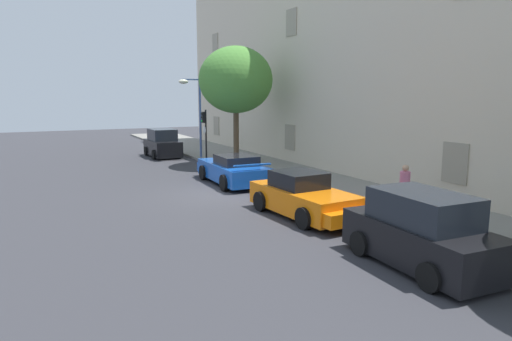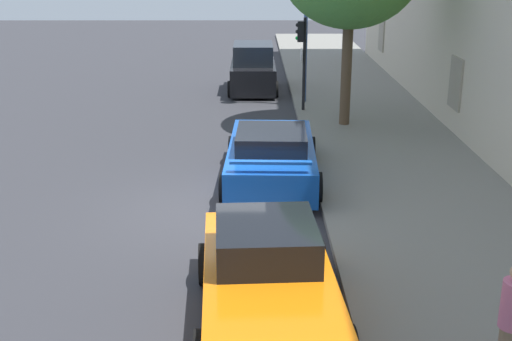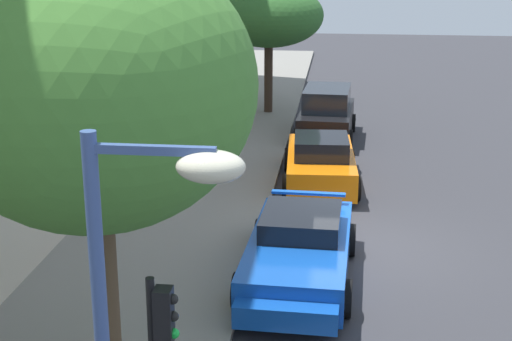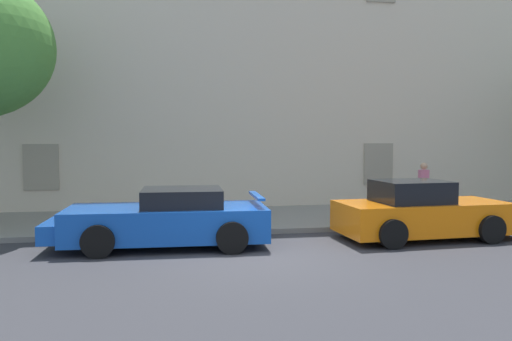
{
  "view_description": "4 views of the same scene",
  "coord_description": "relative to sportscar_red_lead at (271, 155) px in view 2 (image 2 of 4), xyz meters",
  "views": [
    {
      "loc": [
        17.07,
        -6.96,
        4.03
      ],
      "look_at": [
        1.26,
        1.05,
        1.09
      ],
      "focal_mm": 31.71,
      "sensor_mm": 36.0,
      "label": 1
    },
    {
      "loc": [
        13.09,
        1.01,
        5.27
      ],
      "look_at": [
        1.74,
        1.06,
        1.47
      ],
      "focal_mm": 46.27,
      "sensor_mm": 36.0,
      "label": 2
    },
    {
      "loc": [
        -16.02,
        0.69,
        6.73
      ],
      "look_at": [
        0.05,
        2.54,
        1.74
      ],
      "focal_mm": 53.06,
      "sensor_mm": 36.0,
      "label": 3
    },
    {
      "loc": [
        -1.86,
        -10.59,
        2.54
      ],
      "look_at": [
        0.28,
        1.36,
        1.77
      ],
      "focal_mm": 35.78,
      "sensor_mm": 36.0,
      "label": 4
    }
  ],
  "objects": [
    {
      "name": "pedestrian_admiring",
      "position": [
        8.12,
        2.7,
        0.36
      ],
      "size": [
        0.35,
        0.35,
        1.63
      ],
      "color": "#8C7259",
      "rests_on": "sidewalk"
    },
    {
      "name": "traffic_light",
      "position": [
        -6.72,
        1.17,
        1.61
      ],
      "size": [
        0.44,
        0.36,
        3.06
      ],
      "color": "black",
      "rests_on": "sidewalk"
    },
    {
      "name": "sidewalk",
      "position": [
        1.99,
        3.24,
        -0.55
      ],
      "size": [
        60.0,
        4.47,
        0.14
      ],
      "primitive_type": "cube",
      "color": "gray",
      "rests_on": "ground"
    },
    {
      "name": "street_lamp",
      "position": [
        -8.01,
        0.92,
        3.05
      ],
      "size": [
        0.44,
        1.42,
        5.02
      ],
      "color": "#3F5999",
      "rests_on": "sidewalk"
    },
    {
      "name": "sportscar_red_lead",
      "position": [
        0.0,
        0.0,
        0.0
      ],
      "size": [
        5.07,
        2.35,
        1.36
      ],
      "color": "#144CB2",
      "rests_on": "ground"
    },
    {
      "name": "hatchback_distant",
      "position": [
        -10.44,
        -0.44,
        0.22
      ],
      "size": [
        3.63,
        1.91,
        1.86
      ],
      "color": "black",
      "rests_on": "ground"
    },
    {
      "name": "ground_plane",
      "position": [
        1.99,
        -1.44,
        -0.62
      ],
      "size": [
        80.0,
        80.0,
        0.0
      ],
      "primitive_type": "plane",
      "color": "#333338"
    },
    {
      "name": "sportscar_yellow_flank",
      "position": [
        6.64,
        -0.22,
        0.02
      ],
      "size": [
        4.67,
        2.25,
        1.48
      ],
      "color": "orange",
      "rests_on": "ground"
    }
  ]
}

